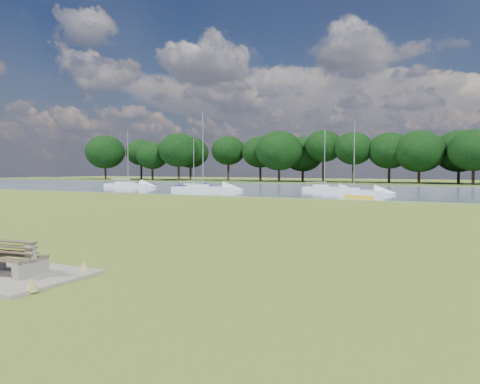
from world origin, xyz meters
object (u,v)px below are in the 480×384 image
at_px(bench_pair, 9,259).
at_px(sailboat_2, 324,187).
at_px(sailboat_6, 193,185).
at_px(kayak, 359,197).
at_px(sailboat_1, 353,190).
at_px(sailboat_4, 128,184).
at_px(sailboat_3, 202,187).

bearing_deg(bench_pair, sailboat_2, 90.19).
bearing_deg(sailboat_6, kayak, -34.77).
distance_m(kayak, sailboat_6, 30.55).
relative_size(kayak, sailboat_2, 0.36).
distance_m(sailboat_1, sailboat_4, 35.96).
bearing_deg(sailboat_4, sailboat_6, 5.83).
height_order(sailboat_2, sailboat_3, sailboat_3).
relative_size(sailboat_3, sailboat_4, 1.20).
xyz_separation_m(kayak, sailboat_3, (-21.68, 5.79, 0.38)).
distance_m(sailboat_1, sailboat_6, 25.90).
bearing_deg(sailboat_4, sailboat_3, -23.86).
bearing_deg(kayak, sailboat_4, -177.25).
distance_m(kayak, sailboat_3, 22.44).
distance_m(bench_pair, sailboat_4, 60.90).
height_order(bench_pair, sailboat_4, sailboat_4).
bearing_deg(bench_pair, sailboat_3, 108.10).
bearing_deg(bench_pair, kayak, 81.13).
bearing_deg(sailboat_2, sailboat_4, 161.79).
bearing_deg(sailboat_3, sailboat_6, 106.05).
xyz_separation_m(kayak, sailboat_6, (-27.60, 13.11, 0.26)).
xyz_separation_m(sailboat_2, sailboat_3, (-14.05, -8.26, 0.05)).
height_order(bench_pair, sailboat_3, sailboat_3).
distance_m(kayak, sailboat_2, 15.98).
relative_size(sailboat_1, sailboat_6, 1.14).
xyz_separation_m(kayak, sailboat_1, (-2.28, 7.64, 0.29)).
xyz_separation_m(sailboat_2, sailboat_4, (-30.49, -3.43, 0.04)).
height_order(sailboat_1, sailboat_3, sailboat_3).
height_order(kayak, sailboat_2, sailboat_2).
relative_size(sailboat_1, sailboat_2, 1.05).
bearing_deg(sailboat_4, kayak, -23.05).
bearing_deg(sailboat_1, sailboat_6, 159.60).
bearing_deg(sailboat_1, bench_pair, -97.70).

